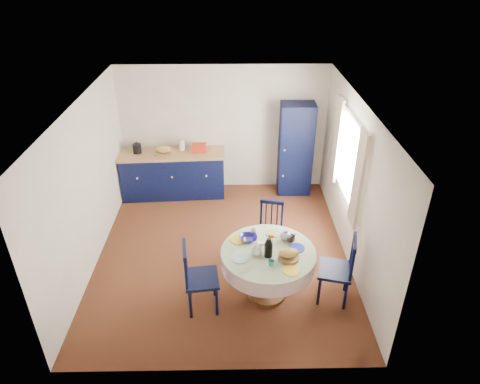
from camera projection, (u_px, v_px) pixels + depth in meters
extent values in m
plane|color=black|center=(223.00, 252.00, 7.03)|extent=(4.50, 4.50, 0.00)
plane|color=white|center=(219.00, 105.00, 5.77)|extent=(4.50, 4.50, 0.00)
cube|color=white|center=(224.00, 129.00, 8.34)|extent=(4.00, 0.02, 2.50)
cube|color=white|center=(87.00, 187.00, 6.37)|extent=(0.02, 4.50, 2.50)
cube|color=white|center=(354.00, 184.00, 6.43)|extent=(0.02, 4.50, 2.50)
plane|color=white|center=(351.00, 161.00, 6.56)|extent=(0.00, 1.20, 1.20)
cube|color=white|center=(358.00, 180.00, 5.93)|extent=(0.05, 0.34, 1.45)
cube|color=white|center=(337.00, 140.00, 7.14)|extent=(0.05, 0.34, 1.45)
cube|color=black|center=(173.00, 175.00, 8.44)|extent=(2.01, 0.70, 0.87)
cube|color=#A5834B|center=(172.00, 154.00, 8.21)|extent=(2.07, 0.75, 0.04)
cube|color=#9F2112|center=(199.00, 147.00, 8.24)|extent=(0.27, 0.15, 0.16)
cube|color=#A5834B|center=(163.00, 153.00, 8.17)|extent=(0.35, 0.26, 0.02)
ellipsoid|color=tan|center=(163.00, 149.00, 8.13)|extent=(0.31, 0.20, 0.13)
cylinder|color=silver|center=(182.00, 144.00, 8.27)|extent=(0.12, 0.12, 0.22)
cube|color=black|center=(296.00, 149.00, 8.31)|extent=(0.65, 0.47, 1.84)
cylinder|color=white|center=(285.00, 150.00, 8.06)|extent=(0.04, 0.02, 0.04)
cylinder|color=white|center=(283.00, 176.00, 8.34)|extent=(0.04, 0.02, 0.04)
cylinder|color=brown|center=(267.00, 293.00, 6.16)|extent=(0.53, 0.53, 0.05)
cylinder|color=brown|center=(267.00, 274.00, 5.98)|extent=(0.11, 0.11, 0.71)
cylinder|color=brown|center=(268.00, 253.00, 5.79)|extent=(1.23, 1.23, 0.03)
cylinder|color=white|center=(268.00, 259.00, 5.84)|extent=(1.29, 1.29, 0.22)
cylinder|color=beige|center=(268.00, 252.00, 5.78)|extent=(1.29, 1.29, 0.01)
cylinder|color=#7CABA9|center=(241.00, 259.00, 5.64)|extent=(0.22, 0.22, 0.01)
cylinder|color=gold|center=(291.00, 270.00, 5.44)|extent=(0.22, 0.22, 0.01)
cylinder|color=navy|center=(297.00, 248.00, 5.84)|extent=(0.22, 0.22, 0.01)
cylinder|color=#80A261|center=(273.00, 233.00, 6.14)|extent=(0.22, 0.22, 0.01)
cylinder|color=gold|center=(238.00, 240.00, 6.00)|extent=(0.22, 0.22, 0.01)
cylinder|color=olive|center=(288.00, 258.00, 5.63)|extent=(0.28, 0.28, 0.05)
ellipsoid|color=tan|center=(289.00, 253.00, 5.59)|extent=(0.26, 0.16, 0.11)
cube|color=silver|center=(261.00, 244.00, 5.90)|extent=(0.10, 0.07, 0.04)
cylinder|color=black|center=(217.00, 301.00, 5.72)|extent=(0.04, 0.04, 0.48)
cylinder|color=black|center=(214.00, 282.00, 6.05)|extent=(0.04, 0.04, 0.48)
cylinder|color=black|center=(190.00, 304.00, 5.68)|extent=(0.04, 0.04, 0.48)
cylinder|color=black|center=(189.00, 285.00, 6.00)|extent=(0.04, 0.04, 0.48)
cube|color=black|center=(202.00, 279.00, 5.73)|extent=(0.50, 0.52, 0.04)
cylinder|color=black|center=(186.00, 274.00, 5.41)|extent=(0.04, 0.04, 0.53)
cylinder|color=black|center=(185.00, 255.00, 5.73)|extent=(0.04, 0.04, 0.53)
cube|color=black|center=(184.00, 250.00, 5.45)|extent=(0.10, 0.42, 0.07)
cylinder|color=black|center=(186.00, 271.00, 5.50)|extent=(0.02, 0.02, 0.44)
cylinder|color=black|center=(186.00, 266.00, 5.58)|extent=(0.02, 0.02, 0.44)
cylinder|color=black|center=(185.00, 261.00, 5.67)|extent=(0.02, 0.02, 0.44)
cylinder|color=black|center=(257.00, 249.00, 6.76)|extent=(0.04, 0.04, 0.42)
cylinder|color=black|center=(278.00, 251.00, 6.70)|extent=(0.04, 0.04, 0.42)
cylinder|color=black|center=(260.00, 237.00, 7.03)|extent=(0.04, 0.04, 0.42)
cylinder|color=black|center=(281.00, 239.00, 6.97)|extent=(0.04, 0.04, 0.42)
cube|color=black|center=(270.00, 232.00, 6.75)|extent=(0.49, 0.47, 0.04)
cylinder|color=black|center=(261.00, 213.00, 6.81)|extent=(0.04, 0.04, 0.47)
cylinder|color=black|center=(282.00, 215.00, 6.75)|extent=(0.04, 0.04, 0.47)
cube|color=black|center=(272.00, 202.00, 6.67)|extent=(0.37, 0.12, 0.06)
cylinder|color=black|center=(266.00, 214.00, 6.80)|extent=(0.02, 0.02, 0.39)
cylinder|color=black|center=(272.00, 215.00, 6.79)|extent=(0.02, 0.02, 0.39)
cylinder|color=black|center=(277.00, 215.00, 6.77)|extent=(0.02, 0.02, 0.39)
cylinder|color=black|center=(321.00, 274.00, 6.20)|extent=(0.04, 0.04, 0.48)
cylinder|color=black|center=(319.00, 291.00, 5.89)|extent=(0.04, 0.04, 0.48)
cylinder|color=black|center=(346.00, 277.00, 6.13)|extent=(0.04, 0.04, 0.48)
cylinder|color=black|center=(345.00, 296.00, 5.82)|extent=(0.04, 0.04, 0.48)
cube|color=black|center=(335.00, 270.00, 5.88)|extent=(0.55, 0.56, 0.04)
cylinder|color=black|center=(353.00, 249.00, 5.86)|extent=(0.04, 0.04, 0.53)
cylinder|color=black|center=(352.00, 266.00, 5.55)|extent=(0.04, 0.04, 0.53)
cube|color=black|center=(355.00, 242.00, 5.58)|extent=(0.15, 0.42, 0.07)
cylinder|color=black|center=(352.00, 254.00, 5.80)|extent=(0.02, 0.02, 0.44)
cylinder|color=black|center=(352.00, 258.00, 5.72)|extent=(0.02, 0.02, 0.44)
cylinder|color=black|center=(352.00, 263.00, 5.63)|extent=(0.02, 0.02, 0.44)
imported|color=silver|center=(257.00, 251.00, 5.69)|extent=(0.14, 0.14, 0.11)
imported|color=#2E7469|center=(271.00, 263.00, 5.51)|extent=(0.09, 0.09, 0.08)
imported|color=black|center=(291.00, 239.00, 5.95)|extent=(0.12, 0.12, 0.10)
imported|color=silver|center=(253.00, 232.00, 6.10)|extent=(0.09, 0.09, 0.08)
imported|color=navy|center=(249.00, 238.00, 5.99)|extent=(0.24, 0.24, 0.06)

